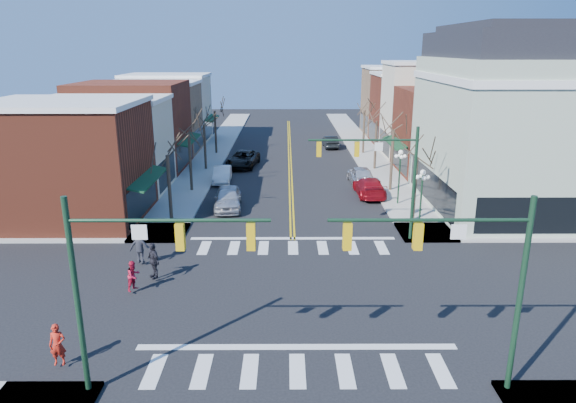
{
  "coord_description": "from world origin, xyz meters",
  "views": [
    {
      "loc": [
        -0.42,
        -22.86,
        11.66
      ],
      "look_at": [
        -0.3,
        6.67,
        2.8
      ],
      "focal_mm": 32.0,
      "sensor_mm": 36.0,
      "label": 1
    }
  ],
  "objects_px": {
    "car_right_mid": "(361,175)",
    "pedestrian_red_b": "(134,276)",
    "lamppost_corner": "(422,191)",
    "car_left_mid": "(222,174)",
    "car_right_far": "(330,142)",
    "car_left_near": "(228,198)",
    "pedestrian_dark_a": "(153,260)",
    "victorian_corner": "(518,120)",
    "car_left_far": "(243,159)",
    "pedestrian_red_a": "(58,345)",
    "car_right_near": "(369,187)",
    "lamppost_midblock": "(400,168)",
    "pedestrian_dark_b": "(140,246)"
  },
  "relations": [
    {
      "from": "car_right_mid",
      "to": "pedestrian_red_a",
      "type": "relative_size",
      "value": 2.89
    },
    {
      "from": "pedestrian_red_a",
      "to": "pedestrian_red_b",
      "type": "height_order",
      "value": "pedestrian_red_a"
    },
    {
      "from": "lamppost_midblock",
      "to": "car_left_far",
      "type": "distance_m",
      "value": 18.81
    },
    {
      "from": "car_left_mid",
      "to": "car_right_near",
      "type": "distance_m",
      "value": 13.37
    },
    {
      "from": "car_left_near",
      "to": "car_right_near",
      "type": "relative_size",
      "value": 0.95
    },
    {
      "from": "car_left_near",
      "to": "car_right_mid",
      "type": "distance_m",
      "value": 13.24
    },
    {
      "from": "car_right_far",
      "to": "pedestrian_dark_a",
      "type": "xyz_separation_m",
      "value": [
        -12.27,
        -37.14,
        0.39
      ]
    },
    {
      "from": "car_right_far",
      "to": "car_right_near",
      "type": "bearing_deg",
      "value": 90.31
    },
    {
      "from": "car_left_mid",
      "to": "car_left_far",
      "type": "distance_m",
      "value": 6.42
    },
    {
      "from": "lamppost_corner",
      "to": "car_left_near",
      "type": "distance_m",
      "value": 14.33
    },
    {
      "from": "lamppost_corner",
      "to": "car_left_far",
      "type": "relative_size",
      "value": 0.75
    },
    {
      "from": "lamppost_corner",
      "to": "victorian_corner",
      "type": "bearing_deg",
      "value": 35.86
    },
    {
      "from": "victorian_corner",
      "to": "car_right_near",
      "type": "bearing_deg",
      "value": 162.72
    },
    {
      "from": "victorian_corner",
      "to": "pedestrian_red_b",
      "type": "distance_m",
      "value": 28.85
    },
    {
      "from": "lamppost_midblock",
      "to": "car_right_far",
      "type": "distance_m",
      "value": 24.17
    },
    {
      "from": "car_left_mid",
      "to": "car_right_far",
      "type": "distance_m",
      "value": 20.08
    },
    {
      "from": "car_left_mid",
      "to": "car_right_far",
      "type": "xyz_separation_m",
      "value": [
        11.15,
        16.69,
        0.01
      ]
    },
    {
      "from": "lamppost_midblock",
      "to": "car_right_mid",
      "type": "relative_size",
      "value": 0.9
    },
    {
      "from": "car_right_near",
      "to": "lamppost_corner",
      "type": "bearing_deg",
      "value": 99.39
    },
    {
      "from": "pedestrian_red_a",
      "to": "lamppost_corner",
      "type": "bearing_deg",
      "value": 34.87
    },
    {
      "from": "car_left_far",
      "to": "pedestrian_red_a",
      "type": "bearing_deg",
      "value": -89.1
    },
    {
      "from": "pedestrian_red_a",
      "to": "pedestrian_dark_a",
      "type": "distance_m",
      "value": 7.85
    },
    {
      "from": "lamppost_corner",
      "to": "car_left_mid",
      "type": "xyz_separation_m",
      "value": [
        -14.39,
        13.66,
        -2.25
      ]
    },
    {
      "from": "car_left_near",
      "to": "pedestrian_dark_b",
      "type": "relative_size",
      "value": 2.52
    },
    {
      "from": "victorian_corner",
      "to": "car_right_mid",
      "type": "height_order",
      "value": "victorian_corner"
    },
    {
      "from": "lamppost_midblock",
      "to": "pedestrian_red_a",
      "type": "distance_m",
      "value": 27.19
    },
    {
      "from": "victorian_corner",
      "to": "lamppost_corner",
      "type": "distance_m",
      "value": 10.89
    },
    {
      "from": "lamppost_midblock",
      "to": "pedestrian_red_a",
      "type": "bearing_deg",
      "value": -129.39
    },
    {
      "from": "car_right_mid",
      "to": "car_left_near",
      "type": "bearing_deg",
      "value": 30.85
    },
    {
      "from": "car_right_mid",
      "to": "pedestrian_red_b",
      "type": "distance_m",
      "value": 25.49
    },
    {
      "from": "lamppost_midblock",
      "to": "car_right_mid",
      "type": "bearing_deg",
      "value": 106.92
    },
    {
      "from": "car_right_mid",
      "to": "victorian_corner",
      "type": "bearing_deg",
      "value": 143.11
    },
    {
      "from": "car_left_mid",
      "to": "car_right_far",
      "type": "bearing_deg",
      "value": 53.31
    },
    {
      "from": "victorian_corner",
      "to": "car_right_far",
      "type": "bearing_deg",
      "value": 115.35
    },
    {
      "from": "lamppost_midblock",
      "to": "pedestrian_red_a",
      "type": "xyz_separation_m",
      "value": [
        -17.21,
        -20.95,
        -1.98
      ]
    },
    {
      "from": "car_right_far",
      "to": "car_left_near",
      "type": "bearing_deg",
      "value": 64.87
    },
    {
      "from": "victorian_corner",
      "to": "lamppost_corner",
      "type": "xyz_separation_m",
      "value": [
        -8.3,
        -6.0,
        -3.7
      ]
    },
    {
      "from": "lamppost_corner",
      "to": "pedestrian_red_a",
      "type": "bearing_deg",
      "value": -139.97
    },
    {
      "from": "lamppost_corner",
      "to": "pedestrian_red_b",
      "type": "height_order",
      "value": "lamppost_corner"
    },
    {
      "from": "victorian_corner",
      "to": "car_right_far",
      "type": "height_order",
      "value": "victorian_corner"
    },
    {
      "from": "lamppost_midblock",
      "to": "pedestrian_red_b",
      "type": "height_order",
      "value": "lamppost_midblock"
    },
    {
      "from": "lamppost_midblock",
      "to": "car_left_near",
      "type": "relative_size",
      "value": 0.88
    },
    {
      "from": "pedestrian_dark_a",
      "to": "victorian_corner",
      "type": "bearing_deg",
      "value": 79.7
    },
    {
      "from": "car_left_near",
      "to": "pedestrian_red_b",
      "type": "relative_size",
      "value": 3.23
    },
    {
      "from": "car_right_far",
      "to": "pedestrian_dark_b",
      "type": "bearing_deg",
      "value": 65.44
    },
    {
      "from": "car_right_mid",
      "to": "pedestrian_red_b",
      "type": "height_order",
      "value": "pedestrian_red_b"
    },
    {
      "from": "lamppost_corner",
      "to": "car_right_mid",
      "type": "height_order",
      "value": "lamppost_corner"
    },
    {
      "from": "lamppost_midblock",
      "to": "car_left_near",
      "type": "bearing_deg",
      "value": -176.24
    },
    {
      "from": "car_right_far",
      "to": "pedestrian_dark_b",
      "type": "xyz_separation_m",
      "value": [
        -13.49,
        -35.15,
        0.41
      ]
    },
    {
      "from": "lamppost_corner",
      "to": "car_left_far",
      "type": "distance_m",
      "value": 23.89
    }
  ]
}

